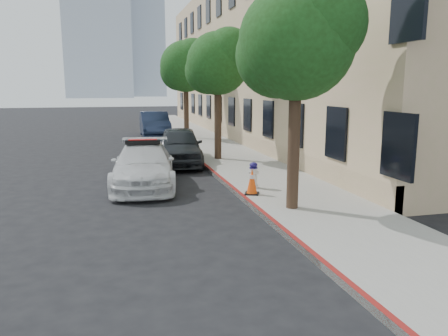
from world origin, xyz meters
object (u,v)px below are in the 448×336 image
(police_car, at_px, (144,165))
(fire_hydrant, at_px, (253,175))
(traffic_cone, at_px, (252,181))
(parked_car_far, at_px, (155,124))
(parked_car_mid, at_px, (179,146))

(police_car, height_order, fire_hydrant, police_car)
(police_car, distance_m, fire_hydrant, 3.62)
(fire_hydrant, height_order, traffic_cone, fire_hydrant)
(police_car, relative_size, traffic_cone, 6.57)
(parked_car_far, bearing_deg, parked_car_mid, -89.07)
(police_car, relative_size, parked_car_far, 1.02)
(parked_car_mid, height_order, parked_car_far, parked_car_far)
(parked_car_far, relative_size, fire_hydrant, 6.16)
(parked_car_far, distance_m, traffic_cone, 16.60)
(police_car, distance_m, parked_car_mid, 4.09)
(police_car, xyz_separation_m, fire_hydrant, (3.17, -1.73, -0.16))
(parked_car_mid, xyz_separation_m, parked_car_far, (-0.00, 10.36, 0.02))
(police_car, distance_m, parked_car_far, 14.17)
(parked_car_far, relative_size, traffic_cone, 6.46)
(parked_car_far, height_order, fire_hydrant, parked_car_far)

